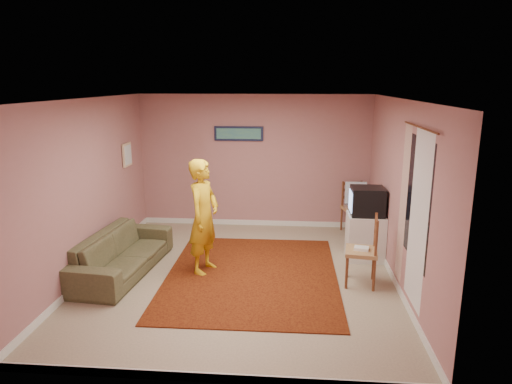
# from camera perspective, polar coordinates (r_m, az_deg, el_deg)

# --- Properties ---
(ground) EXTENTS (5.00, 5.00, 0.00)m
(ground) POSITION_cam_1_polar(r_m,az_deg,el_deg) (6.94, -1.98, -10.42)
(ground) COLOR tan
(ground) RESTS_ON ground
(wall_back) EXTENTS (4.50, 0.02, 2.60)m
(wall_back) POSITION_cam_1_polar(r_m,az_deg,el_deg) (8.96, -0.21, 3.82)
(wall_back) COLOR #A46C6E
(wall_back) RESTS_ON ground
(wall_front) EXTENTS (4.50, 0.02, 2.60)m
(wall_front) POSITION_cam_1_polar(r_m,az_deg,el_deg) (4.16, -6.10, -8.03)
(wall_front) COLOR #A46C6E
(wall_front) RESTS_ON ground
(wall_left) EXTENTS (0.02, 5.00, 2.60)m
(wall_left) POSITION_cam_1_polar(r_m,az_deg,el_deg) (7.14, -20.31, 0.41)
(wall_left) COLOR #A46C6E
(wall_left) RESTS_ON ground
(wall_right) EXTENTS (0.02, 5.00, 2.60)m
(wall_right) POSITION_cam_1_polar(r_m,az_deg,el_deg) (6.65, 17.56, -0.30)
(wall_right) COLOR #A46C6E
(wall_right) RESTS_ON ground
(ceiling) EXTENTS (4.50, 5.00, 0.02)m
(ceiling) POSITION_cam_1_polar(r_m,az_deg,el_deg) (6.34, -2.17, 11.56)
(ceiling) COLOR silver
(ceiling) RESTS_ON wall_back
(baseboard_back) EXTENTS (4.50, 0.02, 0.10)m
(baseboard_back) POSITION_cam_1_polar(r_m,az_deg,el_deg) (9.25, -0.21, -3.84)
(baseboard_back) COLOR silver
(baseboard_back) RESTS_ON ground
(baseboard_front) EXTENTS (4.50, 0.02, 0.10)m
(baseboard_front) POSITION_cam_1_polar(r_m,az_deg,el_deg) (4.77, -5.67, -22.07)
(baseboard_front) COLOR silver
(baseboard_front) RESTS_ON ground
(baseboard_left) EXTENTS (0.02, 5.00, 0.10)m
(baseboard_left) POSITION_cam_1_polar(r_m,az_deg,el_deg) (7.50, -19.45, -8.92)
(baseboard_left) COLOR silver
(baseboard_left) RESTS_ON ground
(baseboard_right) EXTENTS (0.02, 5.00, 0.10)m
(baseboard_right) POSITION_cam_1_polar(r_m,az_deg,el_deg) (7.04, 16.75, -10.22)
(baseboard_right) COLOR silver
(baseboard_right) RESTS_ON ground
(window) EXTENTS (0.01, 1.10, 1.50)m
(window) POSITION_cam_1_polar(r_m,az_deg,el_deg) (5.77, 19.54, -1.01)
(window) COLOR black
(window) RESTS_ON wall_right
(curtain_sheer) EXTENTS (0.01, 0.75, 2.10)m
(curtain_sheer) POSITION_cam_1_polar(r_m,az_deg,el_deg) (5.68, 19.62, -3.34)
(curtain_sheer) COLOR white
(curtain_sheer) RESTS_ON wall_right
(curtain_floral) EXTENTS (0.01, 0.35, 2.10)m
(curtain_floral) POSITION_cam_1_polar(r_m,az_deg,el_deg) (6.32, 17.91, -1.50)
(curtain_floral) COLOR beige
(curtain_floral) RESTS_ON wall_right
(curtain_rod) EXTENTS (0.02, 1.40, 0.02)m
(curtain_rod) POSITION_cam_1_polar(r_m,az_deg,el_deg) (5.61, 19.81, 7.63)
(curtain_rod) COLOR brown
(curtain_rod) RESTS_ON wall_right
(picture_back) EXTENTS (0.95, 0.04, 0.28)m
(picture_back) POSITION_cam_1_polar(r_m,az_deg,el_deg) (8.88, -2.18, 7.31)
(picture_back) COLOR #121732
(picture_back) RESTS_ON wall_back
(picture_left) EXTENTS (0.04, 0.38, 0.42)m
(picture_left) POSITION_cam_1_polar(r_m,az_deg,el_deg) (8.53, -15.80, 4.51)
(picture_left) COLOR beige
(picture_left) RESTS_ON wall_left
(area_rug) EXTENTS (2.55, 3.17, 0.02)m
(area_rug) POSITION_cam_1_polar(r_m,az_deg,el_deg) (6.95, -0.51, -10.32)
(area_rug) COLOR black
(area_rug) RESTS_ON ground
(tv_cabinet) EXTENTS (0.59, 0.53, 0.75)m
(tv_cabinet) POSITION_cam_1_polar(r_m,az_deg,el_deg) (7.66, 13.48, -5.46)
(tv_cabinet) COLOR silver
(tv_cabinet) RESTS_ON ground
(crt_tv) EXTENTS (0.53, 0.47, 0.45)m
(crt_tv) POSITION_cam_1_polar(r_m,az_deg,el_deg) (7.49, 13.70, -1.12)
(crt_tv) COLOR black
(crt_tv) RESTS_ON tv_cabinet
(chair_a) EXTENTS (0.53, 0.52, 0.53)m
(chair_a) POSITION_cam_1_polar(r_m,az_deg,el_deg) (8.86, 12.29, -1.30)
(chair_a) COLOR tan
(chair_a) RESTS_ON ground
(dvd_player) EXTENTS (0.44, 0.37, 0.06)m
(dvd_player) POSITION_cam_1_polar(r_m,az_deg,el_deg) (8.88, 12.27, -1.69)
(dvd_player) COLOR #ABABB0
(dvd_player) RESTS_ON chair_a
(blue_throw) EXTENTS (0.40, 0.05, 0.42)m
(blue_throw) POSITION_cam_1_polar(r_m,az_deg,el_deg) (8.82, 12.35, -0.09)
(blue_throw) COLOR #9BCFFF
(blue_throw) RESTS_ON chair_a
(chair_b) EXTENTS (0.50, 0.51, 0.55)m
(chair_b) POSITION_cam_1_polar(r_m,az_deg,el_deg) (6.62, 13.08, -6.22)
(chair_b) COLOR tan
(chair_b) RESTS_ON ground
(game_console) EXTENTS (0.23, 0.18, 0.04)m
(game_console) POSITION_cam_1_polar(r_m,az_deg,el_deg) (6.65, 13.05, -6.88)
(game_console) COLOR white
(game_console) RESTS_ON chair_b
(sofa) EXTENTS (1.03, 2.19, 0.62)m
(sofa) POSITION_cam_1_polar(r_m,az_deg,el_deg) (7.24, -16.41, -7.30)
(sofa) COLOR brown
(sofa) RESTS_ON ground
(person) EXTENTS (0.58, 0.73, 1.74)m
(person) POSITION_cam_1_polar(r_m,az_deg,el_deg) (6.86, -6.56, -3.08)
(person) COLOR gold
(person) RESTS_ON ground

